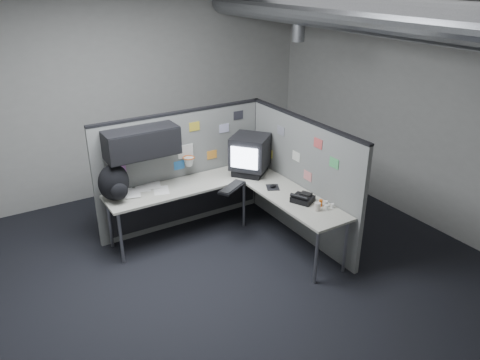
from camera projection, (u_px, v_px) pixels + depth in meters
room at (280, 89)px, 5.13m from camera, size 5.62×5.62×3.22m
partition_back at (173, 161)px, 6.15m from camera, size 2.44×0.42×1.63m
partition_right at (301, 178)px, 6.08m from camera, size 0.07×2.23×1.63m
desk at (219, 195)px, 6.09m from camera, size 2.31×2.11×0.73m
monitor at (250, 154)px, 6.34m from camera, size 0.66×0.66×0.54m
keyboard at (232, 187)px, 5.98m from camera, size 0.47×0.36×0.04m
mouse at (273, 187)px, 6.02m from camera, size 0.23×0.25×0.04m
phone at (302, 198)px, 5.64m from camera, size 0.30×0.31×0.11m
bottles at (325, 205)px, 5.51m from camera, size 0.14×0.16×0.08m
cup at (317, 207)px, 5.43m from camera, size 0.08×0.08×0.10m
papers at (139, 189)px, 5.95m from camera, size 0.72×0.61×0.02m
backpack at (114, 183)px, 5.61m from camera, size 0.44×0.42×0.46m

